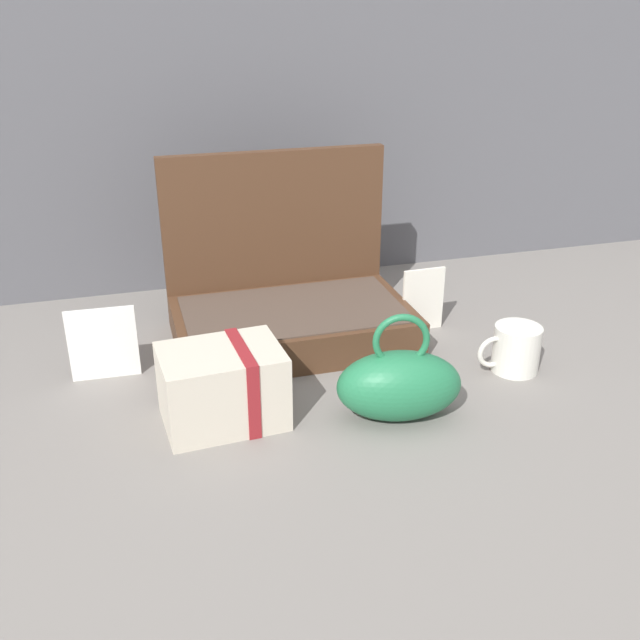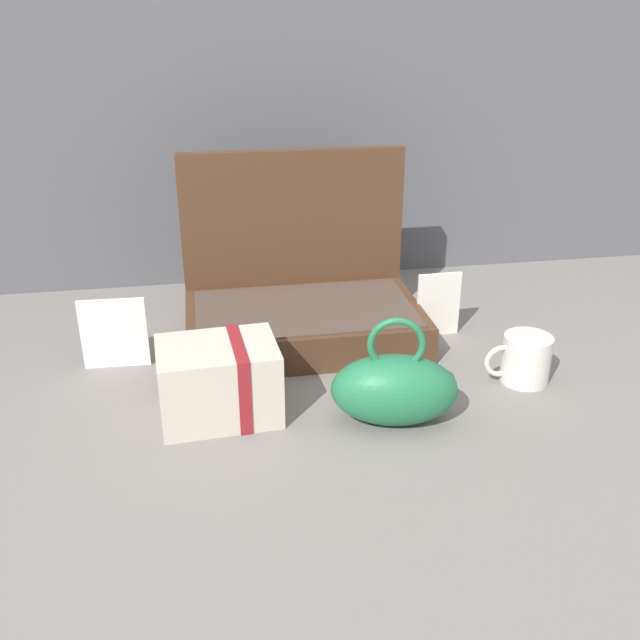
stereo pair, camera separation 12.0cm
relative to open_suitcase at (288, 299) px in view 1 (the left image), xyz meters
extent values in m
plane|color=slate|center=(-0.01, -0.23, -0.08)|extent=(6.00, 6.00, 0.00)
cube|color=#4C301E|center=(0.00, -0.04, -0.04)|extent=(0.46, 0.27, 0.07)
cube|color=#4C3D33|center=(0.00, -0.04, 0.00)|extent=(0.42, 0.25, 0.00)
cube|color=#4C301E|center=(0.00, 0.10, 0.10)|extent=(0.46, 0.02, 0.36)
ellipsoid|color=#237247|center=(0.10, -0.36, -0.02)|extent=(0.22, 0.14, 0.12)
torus|color=#237247|center=(0.10, -0.36, 0.06)|extent=(0.09, 0.03, 0.09)
cube|color=beige|center=(-0.18, -0.29, -0.02)|extent=(0.20, 0.15, 0.13)
cube|color=maroon|center=(-0.15, -0.28, -0.02)|extent=(0.03, 0.15, 0.13)
cylinder|color=silver|center=(0.37, -0.26, -0.03)|extent=(0.09, 0.09, 0.09)
torus|color=silver|center=(0.32, -0.26, -0.03)|extent=(0.06, 0.01, 0.06)
cube|color=white|center=(-0.36, -0.08, -0.01)|extent=(0.12, 0.01, 0.14)
cube|color=white|center=(0.27, -0.05, -0.01)|extent=(0.09, 0.01, 0.13)
camera|label=1|loc=(-0.31, -1.29, 0.56)|focal=40.31mm
camera|label=2|loc=(-0.19, -1.32, 0.56)|focal=40.31mm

